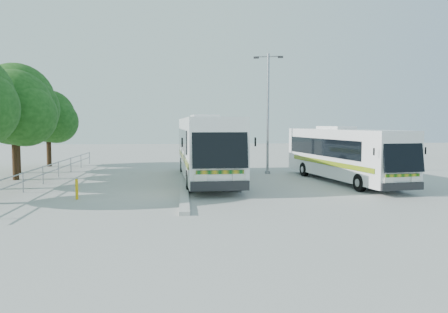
{
  "coord_description": "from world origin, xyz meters",
  "views": [
    {
      "loc": [
        -2.34,
        -21.58,
        3.33
      ],
      "look_at": [
        -0.19,
        1.24,
        1.59
      ],
      "focal_mm": 35.0,
      "sensor_mm": 36.0,
      "label": 1
    }
  ],
  "objects": [
    {
      "name": "kerb_divider",
      "position": [
        -2.3,
        2.0,
        0.07
      ],
      "size": [
        0.4,
        16.0,
        0.15
      ],
      "primitive_type": "cube",
      "color": "#B2B2AD",
      "rests_on": "ground"
    },
    {
      "name": "ground",
      "position": [
        0.0,
        0.0,
        0.0
      ],
      "size": [
        100.0,
        100.0,
        0.0
      ],
      "primitive_type": "plane",
      "color": "#9E9E99",
      "rests_on": "ground"
    },
    {
      "name": "tree_far_d",
      "position": [
        -13.31,
        8.8,
        4.82
      ],
      "size": [
        5.62,
        5.3,
        7.33
      ],
      "color": "#382314",
      "rests_on": "ground"
    },
    {
      "name": "tree_far_c",
      "position": [
        -12.12,
        5.1,
        4.26
      ],
      "size": [
        4.97,
        4.69,
        6.49
      ],
      "color": "#382314",
      "rests_on": "ground"
    },
    {
      "name": "coach_main",
      "position": [
        -1.0,
        3.78,
        1.99
      ],
      "size": [
        3.22,
        13.18,
        3.63
      ],
      "rotation": [
        0.0,
        0.0,
        0.04
      ],
      "color": "white",
      "rests_on": "ground"
    },
    {
      "name": "coach_adjacent",
      "position": [
        6.73,
        2.38,
        1.64
      ],
      "size": [
        3.79,
        11.0,
        3.0
      ],
      "rotation": [
        0.0,
        0.0,
        0.15
      ],
      "color": "silver",
      "rests_on": "ground"
    },
    {
      "name": "bollard",
      "position": [
        -7.0,
        -2.09,
        0.45
      ],
      "size": [
        0.14,
        0.14,
        0.9
      ],
      "primitive_type": "cylinder",
      "rotation": [
        0.0,
        0.0,
        0.11
      ],
      "color": "gold",
      "rests_on": "ground"
    },
    {
      "name": "tree_far_e",
      "position": [
        -12.63,
        13.3,
        3.89
      ],
      "size": [
        4.54,
        4.28,
        5.92
      ],
      "color": "#382314",
      "rests_on": "ground"
    },
    {
      "name": "railing",
      "position": [
        -10.0,
        4.0,
        0.74
      ],
      "size": [
        0.06,
        22.0,
        1.0
      ],
      "color": "gray",
      "rests_on": "ground"
    },
    {
      "name": "lamppost",
      "position": [
        3.25,
        6.83,
        4.35
      ],
      "size": [
        1.9,
        0.65,
        7.88
      ],
      "rotation": [
        0.0,
        0.0,
        -0.25
      ],
      "color": "gray",
      "rests_on": "ground"
    }
  ]
}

